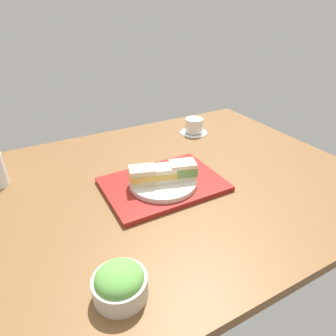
{
  "coord_description": "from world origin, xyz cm",
  "views": [
    {
      "loc": [
        -35.54,
        -74.1,
        52.83
      ],
      "look_at": [
        4.28,
        -0.73,
        5.0
      ],
      "focal_mm": 31.44,
      "sensor_mm": 36.0,
      "label": 1
    }
  ],
  "objects_px": {
    "salad_bowl": "(120,283)",
    "sandwich_plate": "(163,182)",
    "sandwich_middle": "(163,173)",
    "sandwich_far": "(183,170)",
    "coffee_cup": "(194,126)",
    "sandwich_near": "(142,175)"
  },
  "relations": [
    {
      "from": "sandwich_plate",
      "to": "sandwich_middle",
      "type": "xyz_separation_m",
      "value": [
        -0.0,
        0.0,
        0.03
      ]
    },
    {
      "from": "sandwich_near",
      "to": "sandwich_far",
      "type": "bearing_deg",
      "value": -14.17
    },
    {
      "from": "sandwich_far",
      "to": "salad_bowl",
      "type": "bearing_deg",
      "value": -137.8
    },
    {
      "from": "sandwich_middle",
      "to": "sandwich_far",
      "type": "bearing_deg",
      "value": -14.17
    },
    {
      "from": "sandwich_plate",
      "to": "coffee_cup",
      "type": "relative_size",
      "value": 1.68
    },
    {
      "from": "sandwich_plate",
      "to": "sandwich_middle",
      "type": "distance_m",
      "value": 0.03
    },
    {
      "from": "sandwich_near",
      "to": "coffee_cup",
      "type": "height_order",
      "value": "sandwich_near"
    },
    {
      "from": "sandwich_plate",
      "to": "sandwich_near",
      "type": "xyz_separation_m",
      "value": [
        -0.06,
        0.02,
        0.03
      ]
    },
    {
      "from": "sandwich_plate",
      "to": "sandwich_far",
      "type": "bearing_deg",
      "value": -14.17
    },
    {
      "from": "salad_bowl",
      "to": "sandwich_plate",
      "type": "bearing_deg",
      "value": 49.93
    },
    {
      "from": "sandwich_far",
      "to": "coffee_cup",
      "type": "distance_m",
      "value": 0.45
    },
    {
      "from": "sandwich_near",
      "to": "salad_bowl",
      "type": "distance_m",
      "value": 0.38
    },
    {
      "from": "sandwich_near",
      "to": "coffee_cup",
      "type": "bearing_deg",
      "value": 38.9
    },
    {
      "from": "salad_bowl",
      "to": "coffee_cup",
      "type": "xyz_separation_m",
      "value": [
        0.59,
        0.64,
        -0.0
      ]
    },
    {
      "from": "sandwich_far",
      "to": "salad_bowl",
      "type": "height_order",
      "value": "sandwich_far"
    },
    {
      "from": "coffee_cup",
      "to": "sandwich_near",
      "type": "bearing_deg",
      "value": -141.1
    },
    {
      "from": "salad_bowl",
      "to": "sandwich_middle",
      "type": "bearing_deg",
      "value": 49.93
    },
    {
      "from": "sandwich_plate",
      "to": "coffee_cup",
      "type": "height_order",
      "value": "coffee_cup"
    },
    {
      "from": "salad_bowl",
      "to": "sandwich_far",
      "type": "bearing_deg",
      "value": 42.2
    },
    {
      "from": "sandwich_far",
      "to": "sandwich_middle",
      "type": "bearing_deg",
      "value": 165.83
    },
    {
      "from": "sandwich_plate",
      "to": "salad_bowl",
      "type": "height_order",
      "value": "salad_bowl"
    },
    {
      "from": "sandwich_far",
      "to": "salad_bowl",
      "type": "xyz_separation_m",
      "value": [
        -0.32,
        -0.29,
        -0.02
      ]
    }
  ]
}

